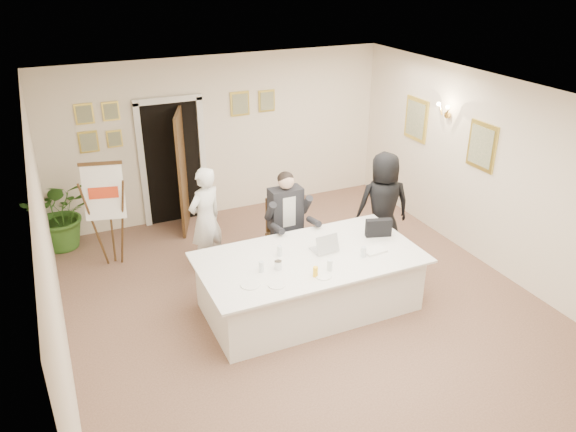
% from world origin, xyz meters
% --- Properties ---
extents(floor, '(7.00, 7.00, 0.00)m').
position_xyz_m(floor, '(0.00, 0.00, 0.00)').
color(floor, brown).
rests_on(floor, ground).
extents(ceiling, '(6.00, 7.00, 0.02)m').
position_xyz_m(ceiling, '(0.00, 0.00, 2.80)').
color(ceiling, white).
rests_on(ceiling, wall_back).
extents(wall_back, '(6.00, 0.10, 2.80)m').
position_xyz_m(wall_back, '(0.00, 3.50, 1.40)').
color(wall_back, '#EFE3CA').
rests_on(wall_back, floor).
extents(wall_front, '(6.00, 0.10, 2.80)m').
position_xyz_m(wall_front, '(0.00, -3.50, 1.40)').
color(wall_front, '#EFE3CA').
rests_on(wall_front, floor).
extents(wall_left, '(0.10, 7.00, 2.80)m').
position_xyz_m(wall_left, '(-3.00, 0.00, 1.40)').
color(wall_left, '#EFE3CA').
rests_on(wall_left, floor).
extents(wall_right, '(0.10, 7.00, 2.80)m').
position_xyz_m(wall_right, '(3.00, 0.00, 1.40)').
color(wall_right, '#EFE3CA').
rests_on(wall_right, floor).
extents(doorway, '(1.14, 0.86, 2.20)m').
position_xyz_m(doorway, '(-0.88, 3.32, 1.04)').
color(doorway, black).
rests_on(doorway, floor).
extents(pictures_back_wall, '(3.40, 0.06, 0.80)m').
position_xyz_m(pictures_back_wall, '(-0.80, 3.47, 1.85)').
color(pictures_back_wall, '#DFC74C').
rests_on(pictures_back_wall, wall_back).
extents(pictures_right_wall, '(0.06, 2.20, 0.80)m').
position_xyz_m(pictures_right_wall, '(2.97, 1.20, 1.75)').
color(pictures_right_wall, '#DFC74C').
rests_on(pictures_right_wall, wall_right).
extents(wall_sconce, '(0.20, 0.30, 0.24)m').
position_xyz_m(wall_sconce, '(2.90, 1.20, 2.10)').
color(wall_sconce, '#B58D3A').
rests_on(wall_sconce, wall_right).
extents(conference_table, '(2.87, 1.52, 0.78)m').
position_xyz_m(conference_table, '(0.02, 0.04, 0.39)').
color(conference_table, white).
rests_on(conference_table, floor).
extents(seated_man, '(0.74, 0.77, 1.53)m').
position_xyz_m(seated_man, '(0.20, 1.15, 0.76)').
color(seated_man, black).
rests_on(seated_man, floor).
extents(flip_chart, '(0.59, 0.42, 1.63)m').
position_xyz_m(flip_chart, '(-2.17, 2.28, 0.75)').
color(flip_chart, '#3D2513').
rests_on(flip_chart, floor).
extents(standing_man, '(0.69, 0.60, 1.60)m').
position_xyz_m(standing_man, '(-0.90, 1.60, 0.80)').
color(standing_man, white).
rests_on(standing_man, floor).
extents(standing_woman, '(0.93, 0.74, 1.67)m').
position_xyz_m(standing_woman, '(1.68, 0.90, 0.83)').
color(standing_woman, black).
rests_on(standing_woman, floor).
extents(potted_palm, '(1.14, 1.01, 1.18)m').
position_xyz_m(potted_palm, '(-2.80, 3.20, 0.59)').
color(potted_palm, '#346622').
rests_on(potted_palm, floor).
extents(laptop, '(0.34, 0.37, 0.28)m').
position_xyz_m(laptop, '(0.26, 0.14, 0.91)').
color(laptop, '#B7BABC').
rests_on(laptop, conference_table).
extents(laptop_bag, '(0.37, 0.20, 0.25)m').
position_xyz_m(laptop_bag, '(1.13, 0.18, 0.90)').
color(laptop_bag, black).
rests_on(laptop_bag, conference_table).
extents(paper_stack, '(0.31, 0.23, 0.03)m').
position_xyz_m(paper_stack, '(0.84, -0.18, 0.79)').
color(paper_stack, white).
rests_on(paper_stack, conference_table).
extents(plate_left, '(0.24, 0.24, 0.01)m').
position_xyz_m(plate_left, '(-0.92, -0.29, 0.78)').
color(plate_left, white).
rests_on(plate_left, conference_table).
extents(plate_mid, '(0.26, 0.26, 0.01)m').
position_xyz_m(plate_mid, '(-0.64, -0.41, 0.78)').
color(plate_mid, white).
rests_on(plate_mid, conference_table).
extents(plate_near, '(0.25, 0.25, 0.01)m').
position_xyz_m(plate_near, '(-0.05, -0.47, 0.78)').
color(plate_near, white).
rests_on(plate_near, conference_table).
extents(glass_a, '(0.07, 0.07, 0.14)m').
position_xyz_m(glass_a, '(-0.69, -0.05, 0.84)').
color(glass_a, silver).
rests_on(glass_a, conference_table).
extents(glass_b, '(0.08, 0.08, 0.14)m').
position_xyz_m(glass_b, '(0.09, -0.37, 0.84)').
color(glass_b, silver).
rests_on(glass_b, conference_table).
extents(glass_c, '(0.08, 0.08, 0.14)m').
position_xyz_m(glass_c, '(0.64, -0.25, 0.84)').
color(glass_c, silver).
rests_on(glass_c, conference_table).
extents(glass_d, '(0.07, 0.07, 0.14)m').
position_xyz_m(glass_d, '(-0.33, 0.23, 0.84)').
color(glass_d, silver).
rests_on(glass_d, conference_table).
extents(oj_glass, '(0.08, 0.08, 0.13)m').
position_xyz_m(oj_glass, '(-0.14, -0.42, 0.84)').
color(oj_glass, yellow).
rests_on(oj_glass, conference_table).
extents(steel_jug, '(0.12, 0.12, 0.11)m').
position_xyz_m(steel_jug, '(-0.48, -0.08, 0.83)').
color(steel_jug, silver).
rests_on(steel_jug, conference_table).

